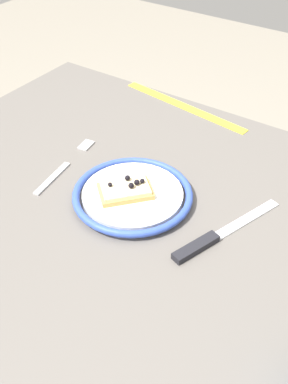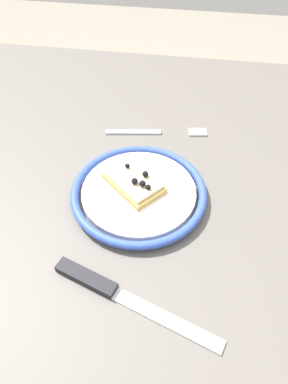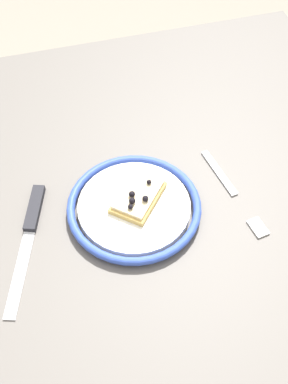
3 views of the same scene
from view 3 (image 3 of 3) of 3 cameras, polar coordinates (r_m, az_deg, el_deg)
The scene contains 6 objects.
ground_plane at distance 1.53m, azimuth -2.80°, elevation -18.26°, with size 6.00×6.00×0.00m, color gray.
dining_table at distance 0.92m, azimuth -4.42°, elevation -3.89°, with size 1.09×0.87×0.77m.
plate at distance 0.82m, azimuth -1.15°, elevation -1.75°, with size 0.22×0.22×0.02m.
pizza_slice_near at distance 0.81m, azimuth -0.70°, elevation -0.52°, with size 0.11×0.11×0.03m.
knife at distance 0.83m, azimuth -12.92°, elevation -3.72°, with size 0.10×0.23×0.01m.
fork at distance 0.86m, azimuth 10.20°, elevation -0.03°, with size 0.05×0.20×0.00m.
Camera 3 is at (0.07, 0.52, 1.44)m, focal length 46.26 mm.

